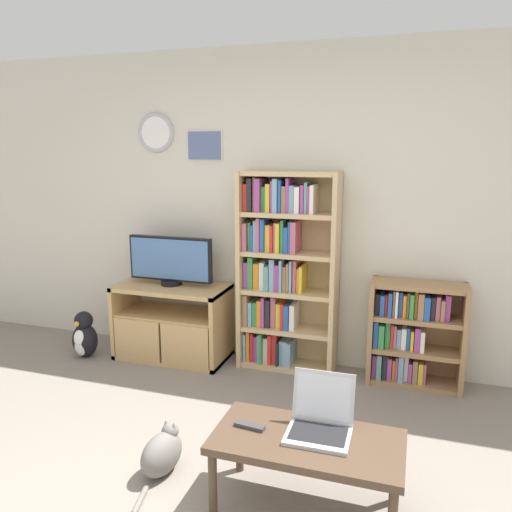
{
  "coord_description": "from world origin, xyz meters",
  "views": [
    {
      "loc": [
        0.93,
        -1.7,
        1.78
      ],
      "look_at": [
        -0.03,
        1.24,
        1.13
      ],
      "focal_mm": 35.0,
      "sensor_mm": 36.0,
      "label": 1
    }
  ],
  "objects_px": {
    "tv_stand": "(172,322)",
    "penguin_figurine": "(84,337)",
    "bookshelf_short": "(410,333)",
    "cat": "(163,452)",
    "remote_near_laptop": "(250,426)",
    "bookshelf_tall": "(281,271)",
    "coffee_table": "(307,447)",
    "television": "(170,261)",
    "laptop": "(320,419)"
  },
  "relations": [
    {
      "from": "bookshelf_short",
      "to": "tv_stand",
      "type": "bearing_deg",
      "value": -176.06
    },
    {
      "from": "tv_stand",
      "to": "coffee_table",
      "type": "xyz_separation_m",
      "value": [
        1.52,
        -1.5,
        0.02
      ]
    },
    {
      "from": "television",
      "to": "laptop",
      "type": "bearing_deg",
      "value": -42.73
    },
    {
      "from": "cat",
      "to": "television",
      "type": "bearing_deg",
      "value": 125.01
    },
    {
      "from": "television",
      "to": "bookshelf_short",
      "type": "bearing_deg",
      "value": 2.64
    },
    {
      "from": "coffee_table",
      "to": "cat",
      "type": "relative_size",
      "value": 1.8
    },
    {
      "from": "coffee_table",
      "to": "penguin_figurine",
      "type": "distance_m",
      "value": 2.6
    },
    {
      "from": "television",
      "to": "cat",
      "type": "relative_size",
      "value": 1.45
    },
    {
      "from": "bookshelf_short",
      "to": "coffee_table",
      "type": "relative_size",
      "value": 0.87
    },
    {
      "from": "bookshelf_tall",
      "to": "laptop",
      "type": "bearing_deg",
      "value": -67.98
    },
    {
      "from": "tv_stand",
      "to": "penguin_figurine",
      "type": "relative_size",
      "value": 2.32
    },
    {
      "from": "bookshelf_short",
      "to": "cat",
      "type": "bearing_deg",
      "value": -128.75
    },
    {
      "from": "television",
      "to": "remote_near_laptop",
      "type": "height_order",
      "value": "television"
    },
    {
      "from": "penguin_figurine",
      "to": "tv_stand",
      "type": "bearing_deg",
      "value": 17.63
    },
    {
      "from": "tv_stand",
      "to": "bookshelf_tall",
      "type": "bearing_deg",
      "value": 8.1
    },
    {
      "from": "laptop",
      "to": "cat",
      "type": "height_order",
      "value": "laptop"
    },
    {
      "from": "remote_near_laptop",
      "to": "penguin_figurine",
      "type": "distance_m",
      "value": 2.34
    },
    {
      "from": "television",
      "to": "remote_near_laptop",
      "type": "relative_size",
      "value": 4.61
    },
    {
      "from": "bookshelf_tall",
      "to": "coffee_table",
      "type": "height_order",
      "value": "bookshelf_tall"
    },
    {
      "from": "tv_stand",
      "to": "bookshelf_tall",
      "type": "height_order",
      "value": "bookshelf_tall"
    },
    {
      "from": "coffee_table",
      "to": "cat",
      "type": "bearing_deg",
      "value": 177.12
    },
    {
      "from": "bookshelf_short",
      "to": "cat",
      "type": "height_order",
      "value": "bookshelf_short"
    },
    {
      "from": "cat",
      "to": "penguin_figurine",
      "type": "xyz_separation_m",
      "value": [
        -1.43,
        1.23,
        0.07
      ]
    },
    {
      "from": "remote_near_laptop",
      "to": "cat",
      "type": "relative_size",
      "value": 0.32
    },
    {
      "from": "coffee_table",
      "to": "bookshelf_tall",
      "type": "bearing_deg",
      "value": 109.53
    },
    {
      "from": "television",
      "to": "laptop",
      "type": "height_order",
      "value": "television"
    },
    {
      "from": "television",
      "to": "bookshelf_short",
      "type": "xyz_separation_m",
      "value": [
        1.99,
        0.09,
        -0.45
      ]
    },
    {
      "from": "bookshelf_short",
      "to": "remote_near_laptop",
      "type": "height_order",
      "value": "bookshelf_short"
    },
    {
      "from": "tv_stand",
      "to": "bookshelf_short",
      "type": "distance_m",
      "value": 1.98
    },
    {
      "from": "tv_stand",
      "to": "laptop",
      "type": "height_order",
      "value": "laptop"
    },
    {
      "from": "bookshelf_tall",
      "to": "bookshelf_short",
      "type": "height_order",
      "value": "bookshelf_tall"
    },
    {
      "from": "tv_stand",
      "to": "laptop",
      "type": "xyz_separation_m",
      "value": [
        1.57,
        -1.42,
        0.14
      ]
    },
    {
      "from": "tv_stand",
      "to": "penguin_figurine",
      "type": "distance_m",
      "value": 0.78
    },
    {
      "from": "penguin_figurine",
      "to": "cat",
      "type": "bearing_deg",
      "value": -40.67
    },
    {
      "from": "tv_stand",
      "to": "coffee_table",
      "type": "bearing_deg",
      "value": -44.63
    },
    {
      "from": "remote_near_laptop",
      "to": "coffee_table",
      "type": "bearing_deg",
      "value": -84.61
    },
    {
      "from": "coffee_table",
      "to": "laptop",
      "type": "xyz_separation_m",
      "value": [
        0.05,
        0.08,
        0.11
      ]
    },
    {
      "from": "bookshelf_tall",
      "to": "remote_near_laptop",
      "type": "relative_size",
      "value": 9.93
    },
    {
      "from": "tv_stand",
      "to": "coffee_table",
      "type": "relative_size",
      "value": 1.03
    },
    {
      "from": "television",
      "to": "coffee_table",
      "type": "height_order",
      "value": "television"
    },
    {
      "from": "cat",
      "to": "penguin_figurine",
      "type": "distance_m",
      "value": 1.89
    },
    {
      "from": "bookshelf_tall",
      "to": "laptop",
      "type": "height_order",
      "value": "bookshelf_tall"
    },
    {
      "from": "remote_near_laptop",
      "to": "bookshelf_tall",
      "type": "bearing_deg",
      "value": 15.49
    },
    {
      "from": "cat",
      "to": "laptop",
      "type": "bearing_deg",
      "value": 12.59
    },
    {
      "from": "television",
      "to": "cat",
      "type": "distance_m",
      "value": 1.82
    },
    {
      "from": "bookshelf_tall",
      "to": "cat",
      "type": "xyz_separation_m",
      "value": [
        -0.25,
        -1.6,
        -0.7
      ]
    },
    {
      "from": "coffee_table",
      "to": "penguin_figurine",
      "type": "xyz_separation_m",
      "value": [
        -2.26,
        1.27,
        -0.16
      ]
    },
    {
      "from": "bookshelf_tall",
      "to": "television",
      "type": "bearing_deg",
      "value": -174.62
    },
    {
      "from": "bookshelf_tall",
      "to": "penguin_figurine",
      "type": "distance_m",
      "value": 1.83
    },
    {
      "from": "laptop",
      "to": "remote_near_laptop",
      "type": "distance_m",
      "value": 0.36
    }
  ]
}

